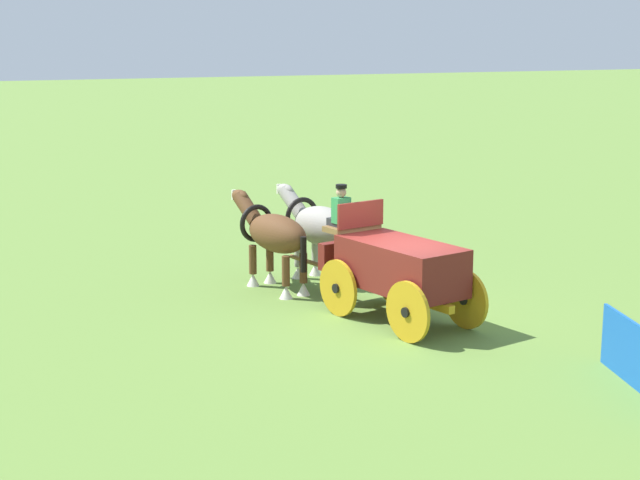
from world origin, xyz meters
The scene contains 4 objects.
ground_plane centered at (0.00, 0.00, 0.00)m, with size 220.00×220.00×0.00m, color olive.
show_wagon centered at (0.15, 0.04, 1.15)m, with size 5.76×2.31×2.69m.
draft_horse_near centered at (3.52, 1.43, 1.29)m, with size 3.01×1.28×2.15m.
draft_horse_off centered at (3.79, 0.16, 1.32)m, with size 2.96×1.33×2.18m.
Camera 1 is at (-17.23, 9.35, 5.87)m, focal length 55.19 mm.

